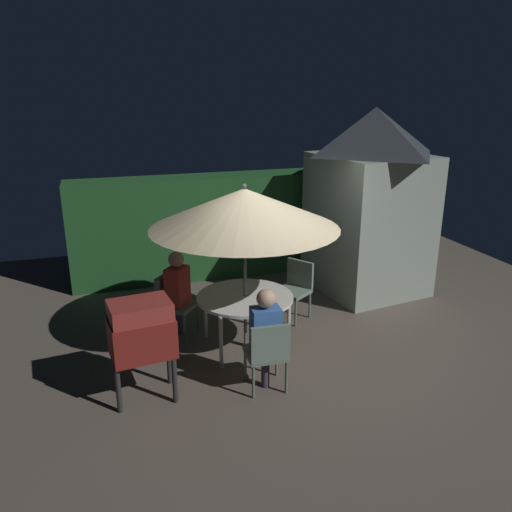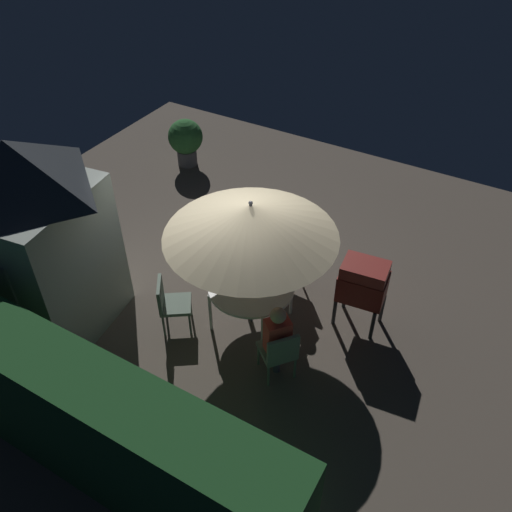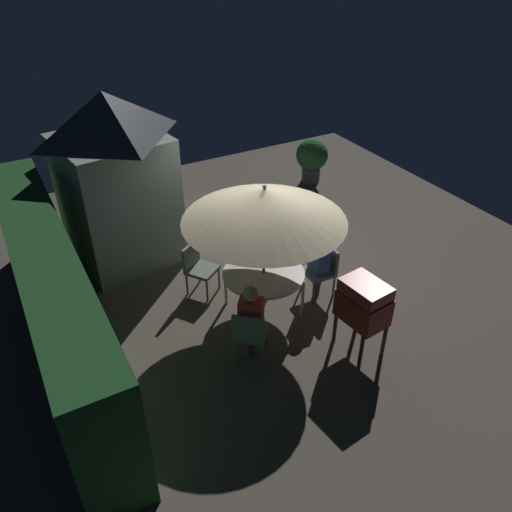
% 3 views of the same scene
% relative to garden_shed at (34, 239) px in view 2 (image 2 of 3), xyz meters
% --- Properties ---
extents(ground_plane, '(11.00, 11.00, 0.00)m').
position_rel_garden_shed_xyz_m(ground_plane, '(-2.03, -1.94, -1.60)').
color(ground_plane, brown).
extents(hedge_backdrop, '(5.96, 0.76, 1.90)m').
position_rel_garden_shed_xyz_m(hedge_backdrop, '(-2.03, 1.56, -0.65)').
color(hedge_backdrop, '#1E4C23').
rests_on(hedge_backdrop, ground).
extents(garden_shed, '(1.99, 2.06, 3.14)m').
position_rel_garden_shed_xyz_m(garden_shed, '(0.00, 0.00, 0.00)').
color(garden_shed, gray).
rests_on(garden_shed, ground).
extents(patio_table, '(1.31, 1.31, 0.76)m').
position_rel_garden_shed_xyz_m(patio_table, '(-2.68, -1.47, -0.90)').
color(patio_table, white).
rests_on(patio_table, ground).
extents(patio_umbrella, '(2.47, 2.47, 2.29)m').
position_rel_garden_shed_xyz_m(patio_umbrella, '(-2.68, -1.47, 0.37)').
color(patio_umbrella, '#4C4C51').
rests_on(patio_umbrella, ground).
extents(bbq_grill, '(0.75, 0.58, 1.20)m').
position_rel_garden_shed_xyz_m(bbq_grill, '(-4.13, -2.28, -0.76)').
color(bbq_grill, maroon).
rests_on(bbq_grill, ground).
extents(chair_near_shed, '(0.65, 0.65, 0.90)m').
position_rel_garden_shed_xyz_m(chair_near_shed, '(-3.55, -0.75, -1.08)').
color(chair_near_shed, slate).
rests_on(chair_near_shed, ground).
extents(chair_far_side, '(0.49, 0.49, 0.90)m').
position_rel_garden_shed_xyz_m(chair_far_side, '(-2.74, -2.59, -1.08)').
color(chair_far_side, slate).
rests_on(chair_far_side, ground).
extents(chair_toward_hedge, '(0.64, 0.64, 0.90)m').
position_rel_garden_shed_xyz_m(chair_toward_hedge, '(-1.66, -0.77, -1.08)').
color(chair_toward_hedge, slate).
rests_on(chair_toward_hedge, ground).
extents(potted_plant_by_shed, '(0.77, 0.77, 1.07)m').
position_rel_garden_shed_xyz_m(potted_plant_by_shed, '(1.06, -4.94, -0.98)').
color(potted_plant_by_shed, '#4C4C51').
rests_on(potted_plant_by_shed, ground).
extents(person_in_red, '(0.40, 0.41, 1.26)m').
position_rel_garden_shed_xyz_m(person_in_red, '(-3.48, -0.80, -0.82)').
color(person_in_red, '#CC3D33').
rests_on(person_in_red, ground).
extents(person_in_blue, '(0.35, 0.26, 1.26)m').
position_rel_garden_shed_xyz_m(person_in_blue, '(-2.74, -2.50, -0.82)').
color(person_in_blue, '#3866B2').
rests_on(person_in_blue, ground).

